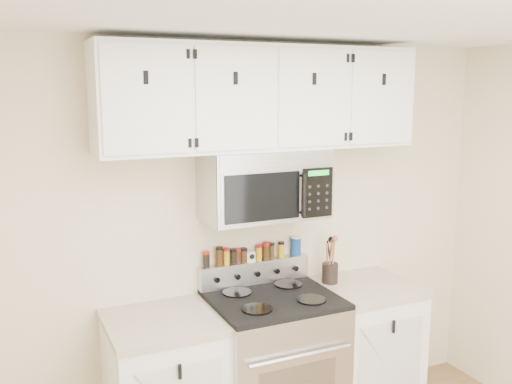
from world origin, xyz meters
TOP-DOWN VIEW (x-y plane):
  - back_wall at (0.00, 1.75)m, footprint 3.50×0.01m
  - ceiling at (0.00, 0.00)m, footprint 3.50×3.50m
  - range at (0.00, 1.43)m, footprint 0.76×0.65m
  - base_cabinet_right at (0.69, 1.45)m, footprint 0.64×0.62m
  - microwave at (0.00, 1.55)m, footprint 0.76×0.44m
  - upper_cabinets at (-0.00, 1.58)m, footprint 2.00×0.35m
  - utensil_crock at (0.50, 1.58)m, footprint 0.11×0.11m
  - kitchen_timer at (-0.03, 1.71)m, footprint 0.06×0.06m
  - salt_canister at (0.31, 1.71)m, footprint 0.07×0.07m
  - spice_jar_0 at (-0.33, 1.71)m, footprint 0.05×0.05m
  - spice_jar_1 at (-0.24, 1.71)m, footprint 0.05×0.05m
  - spice_jar_2 at (-0.19, 1.71)m, footprint 0.04×0.04m
  - spice_jar_3 at (-0.14, 1.71)m, footprint 0.04×0.04m
  - spice_jar_4 at (-0.12, 1.71)m, footprint 0.04×0.04m
  - spice_jar_5 at (-0.08, 1.71)m, footprint 0.05×0.05m
  - spice_jar_6 at (0.03, 1.71)m, footprint 0.04×0.04m
  - spice_jar_7 at (0.08, 1.71)m, footprint 0.05×0.05m
  - spice_jar_8 at (0.09, 1.71)m, footprint 0.04×0.04m
  - spice_jar_9 at (0.13, 1.71)m, footprint 0.04×0.04m
  - spice_jar_10 at (0.20, 1.71)m, footprint 0.04×0.04m

SIDE VIEW (x-z plane):
  - base_cabinet_right at x=0.69m, z-range 0.00..0.92m
  - range at x=0.00m, z-range -0.06..1.04m
  - utensil_crock at x=0.50m, z-range 0.84..1.16m
  - kitchen_timer at x=-0.03m, z-range 1.10..1.17m
  - spice_jar_4 at x=-0.12m, z-range 1.10..1.19m
  - spice_jar_5 at x=-0.08m, z-range 1.10..1.19m
  - spice_jar_3 at x=-0.14m, z-range 1.10..1.20m
  - spice_jar_0 at x=-0.33m, z-range 1.10..1.20m
  - spice_jar_6 at x=0.03m, z-range 1.10..1.20m
  - spice_jar_9 at x=0.13m, z-range 1.10..1.20m
  - spice_jar_10 at x=0.20m, z-range 1.10..1.21m
  - spice_jar_2 at x=-0.19m, z-range 1.10..1.21m
  - spice_jar_7 at x=0.08m, z-range 1.10..1.21m
  - spice_jar_8 at x=0.09m, z-range 1.10..1.22m
  - spice_jar_1 at x=-0.24m, z-range 1.10..1.22m
  - salt_canister at x=0.31m, z-range 1.10..1.23m
  - back_wall at x=0.00m, z-range 0.00..2.50m
  - microwave at x=0.00m, z-range 1.42..1.84m
  - upper_cabinets at x=0.00m, z-range 1.84..2.46m
  - ceiling at x=0.00m, z-range 2.49..2.50m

